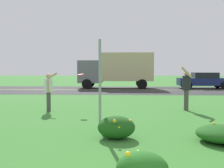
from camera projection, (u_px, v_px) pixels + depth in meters
ground_plane at (135, 107)px, 12.50m from camera, size 120.00×120.00×0.00m
highway_strip at (130, 90)px, 22.89m from camera, size 120.00×8.95×0.01m
highway_center_stripe at (130, 90)px, 22.89m from camera, size 120.00×0.16×0.00m
daylily_clump_mid_left at (221, 134)px, 6.58m from camera, size 1.20×1.27×0.43m
daylily_clump_front_center at (116, 127)px, 6.91m from camera, size 0.95×0.83×0.57m
sign_post_near_path at (100, 85)px, 7.89m from camera, size 0.07×0.10×2.62m
person_thrower_white_shirt at (49, 89)px, 11.36m from camera, size 0.51×0.51×1.63m
person_catcher_dark_shirt at (186, 87)px, 11.53m from camera, size 0.47×0.51×1.88m
frisbee_red at (81, 75)px, 11.25m from camera, size 0.27×0.27×0.09m
car_navy_center_left at (204, 80)px, 24.56m from camera, size 4.50×2.00×1.45m
box_truck_gray at (117, 69)px, 24.85m from camera, size 6.70×2.46×3.20m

